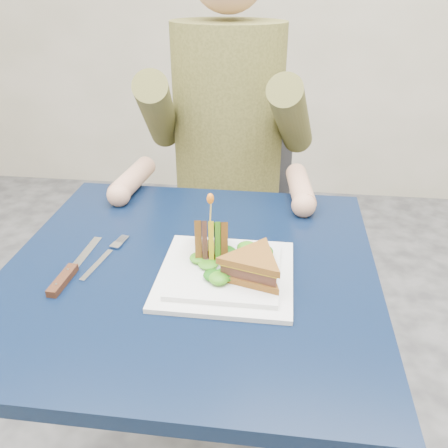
# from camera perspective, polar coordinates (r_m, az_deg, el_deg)

# --- Properties ---
(table) EXTENTS (0.75, 0.75, 0.73)m
(table) POSITION_cam_1_polar(r_m,az_deg,el_deg) (1.02, -3.94, -8.73)
(table) COLOR black
(table) RESTS_ON ground
(chair) EXTENTS (0.42, 0.40, 0.93)m
(chair) POSITION_cam_1_polar(r_m,az_deg,el_deg) (1.70, 0.82, 3.43)
(chair) COLOR #47474C
(chair) RESTS_ON ground
(diner) EXTENTS (0.54, 0.59, 0.74)m
(diner) POSITION_cam_1_polar(r_m,az_deg,el_deg) (1.47, 0.42, 14.82)
(diner) COLOR brown
(diner) RESTS_ON chair
(plate) EXTENTS (0.26, 0.26, 0.02)m
(plate) POSITION_cam_1_polar(r_m,az_deg,el_deg) (0.93, 0.22, -5.90)
(plate) COLOR white
(plate) RESTS_ON table
(sandwich_flat) EXTENTS (0.17, 0.17, 0.05)m
(sandwich_flat) POSITION_cam_1_polar(r_m,az_deg,el_deg) (0.88, 3.58, -5.13)
(sandwich_flat) COLOR brown
(sandwich_flat) RESTS_ON plate
(sandwich_upright) EXTENTS (0.09, 0.14, 0.14)m
(sandwich_upright) POSITION_cam_1_polar(r_m,az_deg,el_deg) (0.95, -1.58, -1.96)
(sandwich_upright) COLOR brown
(sandwich_upright) RESTS_ON plate
(fork) EXTENTS (0.05, 0.18, 0.01)m
(fork) POSITION_cam_1_polar(r_m,az_deg,el_deg) (1.02, -14.24, -3.94)
(fork) COLOR silver
(fork) RESTS_ON table
(knife) EXTENTS (0.03, 0.22, 0.02)m
(knife) POSITION_cam_1_polar(r_m,az_deg,el_deg) (0.98, -18.32, -5.80)
(knife) COLOR silver
(knife) RESTS_ON table
(toothpick) EXTENTS (0.01, 0.01, 0.06)m
(toothpick) POSITION_cam_1_polar(r_m,az_deg,el_deg) (0.92, -1.63, 1.48)
(toothpick) COLOR tan
(toothpick) RESTS_ON sandwich_upright
(toothpick_frill) EXTENTS (0.01, 0.01, 0.02)m
(toothpick_frill) POSITION_cam_1_polar(r_m,az_deg,el_deg) (0.90, -1.66, 3.06)
(toothpick_frill) COLOR orange
(toothpick_frill) RESTS_ON sandwich_upright
(lettuce_spill) EXTENTS (0.15, 0.13, 0.02)m
(lettuce_spill) POSITION_cam_1_polar(r_m,az_deg,el_deg) (0.93, 0.61, -4.50)
(lettuce_spill) COLOR #337A14
(lettuce_spill) RESTS_ON plate
(onion_ring) EXTENTS (0.04, 0.04, 0.02)m
(onion_ring) POSITION_cam_1_polar(r_m,az_deg,el_deg) (0.92, 1.20, -4.45)
(onion_ring) COLOR #9E4C7A
(onion_ring) RESTS_ON plate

